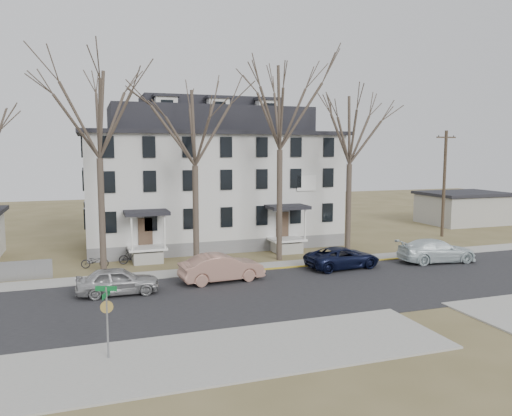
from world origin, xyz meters
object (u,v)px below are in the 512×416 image
object	(u,v)px
utility_pole_far	(444,182)
car_white	(436,251)
car_tan	(222,268)
boarding_house	(210,179)
car_silver	(118,282)
bicycle_right	(131,257)
bicycle_left	(95,262)
tree_far_left	(98,108)
street_sign	(107,312)
tree_center	(280,102)
tree_mid_left	(194,122)
tree_mid_right	(350,125)
car_navy	(343,258)

from	to	relation	value
utility_pole_far	car_white	xyz separation A→B (m)	(-7.46, -8.55, -4.11)
utility_pole_far	car_tan	xyz separation A→B (m)	(-22.94, -8.69, -4.08)
boarding_house	utility_pole_far	size ratio (longest dim) A/B	2.19
boarding_house	car_silver	distance (m)	16.56
car_white	bicycle_right	xyz separation A→B (m)	(-20.16, 6.26, -0.29)
car_tan	bicycle_left	world-z (taller)	car_tan
boarding_house	tree_far_left	world-z (taller)	tree_far_left
street_sign	tree_center	bearing A→B (deg)	69.93
tree_mid_left	street_sign	xyz separation A→B (m)	(-6.31, -13.86, -7.75)
tree_far_left	car_tan	bearing A→B (deg)	-34.37
bicycle_left	car_silver	bearing A→B (deg)	-166.89
tree_mid_left	tree_center	size ratio (longest dim) A/B	0.87
tree_mid_right	street_sign	world-z (taller)	tree_mid_right
car_white	tree_mid_left	bearing A→B (deg)	80.95
car_navy	bicycle_left	world-z (taller)	car_navy
tree_mid_right	street_sign	xyz separation A→B (m)	(-17.81, -13.86, -7.75)
car_navy	tree_center	bearing A→B (deg)	32.97
car_white	utility_pole_far	bearing A→B (deg)	-34.98
bicycle_right	street_sign	size ratio (longest dim) A/B	0.59
car_silver	street_sign	xyz separation A→B (m)	(-0.86, -8.54, 1.11)
car_silver	bicycle_right	distance (m)	7.36
car_silver	bicycle_left	xyz separation A→B (m)	(-1.07, 6.76, -0.28)
boarding_house	tree_center	bearing A→B (deg)	-69.80
tree_center	bicycle_right	distance (m)	14.77
tree_center	tree_mid_right	size ratio (longest dim) A/B	1.15
tree_mid_left	tree_center	distance (m)	6.18
car_silver	car_white	xyz separation A→B (m)	(21.48, 0.97, 0.05)
car_white	bicycle_right	world-z (taller)	car_white
car_tan	car_white	distance (m)	15.48
tree_center	street_sign	size ratio (longest dim) A/B	5.19
tree_mid_left	utility_pole_far	world-z (taller)	tree_mid_left
tree_mid_left	car_navy	xyz separation A→B (m)	(8.99, -3.81, -8.90)
boarding_house	car_navy	bearing A→B (deg)	-63.39
utility_pole_far	boarding_house	bearing A→B (deg)	169.08
tree_mid_left	bicycle_left	distance (m)	11.31
bicycle_right	car_navy	bearing A→B (deg)	-116.56
boarding_house	bicycle_left	size ratio (longest dim) A/B	11.87
bicycle_left	car_navy	bearing A→B (deg)	-104.56
utility_pole_far	bicycle_left	size ratio (longest dim) A/B	5.42
utility_pole_far	bicycle_left	xyz separation A→B (m)	(-30.01, -2.76, -4.44)
tree_far_left	tree_mid_right	xyz separation A→B (m)	(17.50, 0.00, -0.74)
car_silver	bicycle_left	size ratio (longest dim) A/B	2.49
car_silver	tree_mid_left	bearing A→B (deg)	-44.53
car_white	bicycle_left	distance (m)	23.28
car_silver	bicycle_left	world-z (taller)	car_silver
car_silver	car_white	size ratio (longest dim) A/B	0.80
tree_mid_right	car_white	distance (m)	10.82
bicycle_left	tree_mid_left	bearing A→B (deg)	-98.30
car_silver	tree_mid_right	bearing A→B (deg)	-71.46
tree_far_left	car_tan	distance (m)	12.41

